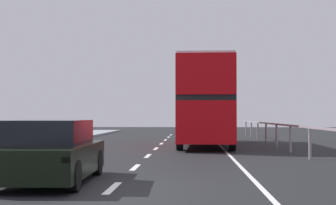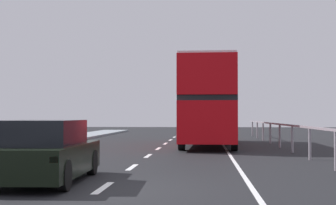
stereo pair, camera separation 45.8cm
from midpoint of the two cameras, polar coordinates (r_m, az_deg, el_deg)
The scene contains 5 objects.
ground_plane at distance 11.03m, azimuth -5.98°, elevation -9.64°, with size 74.88×120.00×0.10m, color black.
lane_paint_markings at distance 19.68m, azimuth 4.27°, elevation -5.91°, with size 3.26×46.00×0.01m.
bridge_side_railing at distance 20.14m, azimuth 15.13°, elevation -3.11°, with size 0.10×42.00×1.16m.
double_decker_bus_red at distance 26.52m, azimuth 5.10°, elevation 0.11°, with size 2.82×11.11×4.22m.
hatchback_car_near at distance 12.04m, azimuth -12.62°, elevation -5.44°, with size 1.95×4.38×1.42m.
Camera 2 is at (2.12, -10.74, 1.51)m, focal length 54.84 mm.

